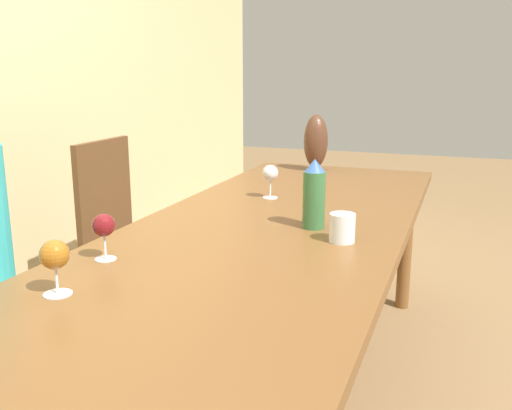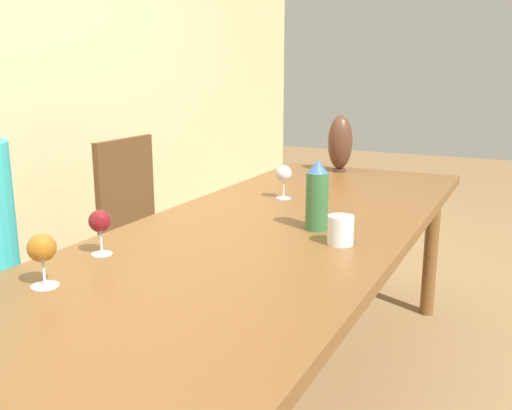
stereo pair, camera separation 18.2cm
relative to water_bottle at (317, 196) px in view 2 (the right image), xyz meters
The scene contains 8 objects.
dining_table 0.25m from the water_bottle, 123.32° to the left, with size 2.69×0.92×0.73m.
water_bottle is the anchor object (origin of this frame).
water_tumbler 0.19m from the water_bottle, 135.08° to the right, with size 0.08×0.08×0.09m.
vase 1.13m from the water_bottle, 14.30° to the left, with size 0.13×0.13×0.29m.
wine_glass_1 0.89m from the water_bottle, 151.66° to the left, with size 0.07×0.07×0.14m.
wine_glass_2 0.70m from the water_bottle, 138.45° to the left, with size 0.06×0.06×0.13m.
wine_glass_3 0.47m from the water_bottle, 36.93° to the left, with size 0.07×0.07×0.14m.
chair_far 1.09m from the water_bottle, 69.41° to the left, with size 0.44×0.44×0.93m.
Camera 2 is at (-1.64, -0.78, 1.25)m, focal length 40.00 mm.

